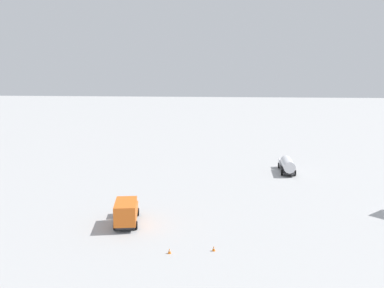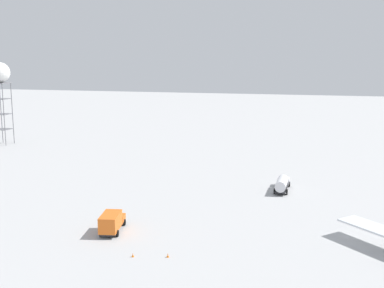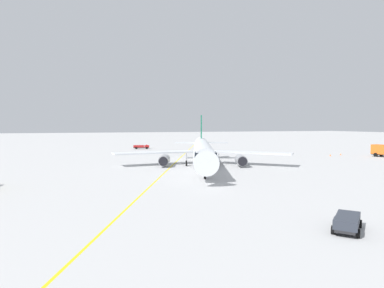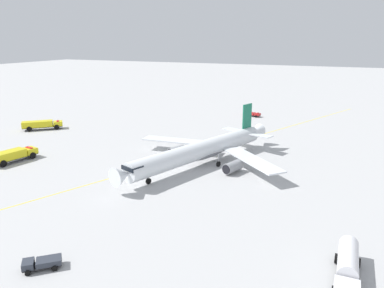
# 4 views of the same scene
# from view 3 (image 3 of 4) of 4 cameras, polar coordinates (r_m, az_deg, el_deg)

# --- Properties ---
(ground_plane) EXTENTS (600.00, 600.00, 0.00)m
(ground_plane) POSITION_cam_3_polar(r_m,az_deg,el_deg) (62.42, 0.98, -4.19)
(ground_plane) COLOR #B2B2B2
(airliner_main) EXTENTS (34.33, 40.97, 10.49)m
(airliner_main) POSITION_cam_3_polar(r_m,az_deg,el_deg) (63.82, 1.87, -1.33)
(airliner_main) COLOR silver
(airliner_main) RESTS_ON ground_plane
(ops_pickup_truck) EXTENTS (5.54, 3.01, 1.41)m
(ops_pickup_truck) POSITION_cam_3_polar(r_m,az_deg,el_deg) (112.55, -8.81, -0.45)
(ops_pickup_truck) COLOR #232326
(ops_pickup_truck) RESTS_ON ground_plane
(baggage_truck_truck) EXTENTS (4.16, 3.93, 1.22)m
(baggage_truck_truck) POSITION_cam_3_polar(r_m,az_deg,el_deg) (28.64, 25.39, -12.11)
(baggage_truck_truck) COLOR #232326
(baggage_truck_truck) RESTS_ON ground_plane
(taxiway_centreline) EXTENTS (64.54, 152.08, 0.01)m
(taxiway_centreline) POSITION_cam_3_polar(r_m,az_deg,el_deg) (65.29, -3.57, -3.86)
(taxiway_centreline) COLOR yellow
(taxiway_centreline) RESTS_ON ground_plane
(safety_cone_near) EXTENTS (0.36, 0.36, 0.55)m
(safety_cone_near) POSITION_cam_3_polar(r_m,az_deg,el_deg) (93.26, 22.92, -1.78)
(safety_cone_near) COLOR orange
(safety_cone_near) RESTS_ON ground_plane
(safety_cone_mid) EXTENTS (0.36, 0.36, 0.55)m
(safety_cone_mid) POSITION_cam_3_polar(r_m,az_deg,el_deg) (97.20, 24.46, -1.62)
(safety_cone_mid) COLOR orange
(safety_cone_mid) RESTS_ON ground_plane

